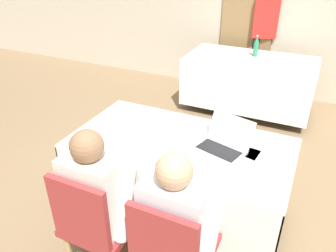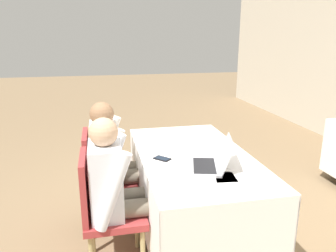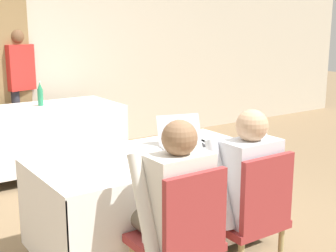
{
  "view_description": "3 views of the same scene",
  "coord_description": "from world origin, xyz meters",
  "px_view_note": "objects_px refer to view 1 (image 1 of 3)",
  "views": [
    {
      "loc": [
        0.81,
        -1.94,
        2.06
      ],
      "look_at": [
        0.0,
        -0.22,
        0.99
      ],
      "focal_mm": 35.0,
      "sensor_mm": 36.0,
      "label": 1
    },
    {
      "loc": [
        2.43,
        -0.74,
        1.68
      ],
      "look_at": [
        0.0,
        -0.22,
        0.99
      ],
      "focal_mm": 35.0,
      "sensor_mm": 36.0,
      "label": 2
    },
    {
      "loc": [
        -1.72,
        -2.71,
        1.67
      ],
      "look_at": [
        0.0,
        -0.22,
        0.99
      ],
      "focal_mm": 50.0,
      "sensor_mm": 36.0,
      "label": 3
    }
  ],
  "objects_px": {
    "chair_near_right": "(171,251)",
    "person_checkered_shirt": "(102,193)",
    "laptop": "(222,145)",
    "cell_phone": "(173,163)",
    "chair_near_left": "(95,222)",
    "person_red_shirt": "(263,33)",
    "person_white_shirt": "(179,219)",
    "water_bottle": "(256,47)"
  },
  "relations": [
    {
      "from": "chair_near_right",
      "to": "person_checkered_shirt",
      "type": "relative_size",
      "value": 0.77
    },
    {
      "from": "laptop",
      "to": "cell_phone",
      "type": "height_order",
      "value": "laptop"
    },
    {
      "from": "chair_near_left",
      "to": "person_red_shirt",
      "type": "bearing_deg",
      "value": -94.38
    },
    {
      "from": "cell_phone",
      "to": "person_checkered_shirt",
      "type": "bearing_deg",
      "value": -85.35
    },
    {
      "from": "laptop",
      "to": "person_white_shirt",
      "type": "height_order",
      "value": "person_white_shirt"
    },
    {
      "from": "water_bottle",
      "to": "chair_near_left",
      "type": "distance_m",
      "value": 3.18
    },
    {
      "from": "cell_phone",
      "to": "chair_near_left",
      "type": "distance_m",
      "value": 0.63
    },
    {
      "from": "chair_near_left",
      "to": "laptop",
      "type": "bearing_deg",
      "value": -126.97
    },
    {
      "from": "cell_phone",
      "to": "chair_near_left",
      "type": "bearing_deg",
      "value": -78.46
    },
    {
      "from": "person_checkered_shirt",
      "to": "cell_phone",
      "type": "bearing_deg",
      "value": -132.64
    },
    {
      "from": "water_bottle",
      "to": "chair_near_right",
      "type": "height_order",
      "value": "water_bottle"
    },
    {
      "from": "chair_near_left",
      "to": "person_white_shirt",
      "type": "relative_size",
      "value": 0.77
    },
    {
      "from": "chair_near_left",
      "to": "person_checkered_shirt",
      "type": "height_order",
      "value": "person_checkered_shirt"
    },
    {
      "from": "laptop",
      "to": "person_checkered_shirt",
      "type": "distance_m",
      "value": 0.91
    },
    {
      "from": "cell_phone",
      "to": "person_red_shirt",
      "type": "bearing_deg",
      "value": 138.17
    },
    {
      "from": "cell_phone",
      "to": "water_bottle",
      "type": "bearing_deg",
      "value": 137.68
    },
    {
      "from": "water_bottle",
      "to": "person_red_shirt",
      "type": "relative_size",
      "value": 0.17
    },
    {
      "from": "person_white_shirt",
      "to": "person_red_shirt",
      "type": "distance_m",
      "value": 3.68
    },
    {
      "from": "cell_phone",
      "to": "water_bottle",
      "type": "height_order",
      "value": "water_bottle"
    },
    {
      "from": "chair_near_left",
      "to": "person_checkered_shirt",
      "type": "xyz_separation_m",
      "value": [
        0.0,
        0.1,
        0.16
      ]
    },
    {
      "from": "person_white_shirt",
      "to": "laptop",
      "type": "bearing_deg",
      "value": -93.8
    },
    {
      "from": "water_bottle",
      "to": "person_white_shirt",
      "type": "relative_size",
      "value": 0.24
    },
    {
      "from": "person_red_shirt",
      "to": "person_checkered_shirt",
      "type": "bearing_deg",
      "value": -109.75
    },
    {
      "from": "chair_near_right",
      "to": "person_white_shirt",
      "type": "relative_size",
      "value": 0.77
    },
    {
      "from": "chair_near_left",
      "to": "cell_phone",
      "type": "bearing_deg",
      "value": -125.75
    },
    {
      "from": "person_checkered_shirt",
      "to": "person_red_shirt",
      "type": "xyz_separation_m",
      "value": [
        0.29,
        3.66,
        0.26
      ]
    },
    {
      "from": "cell_phone",
      "to": "person_red_shirt",
      "type": "relative_size",
      "value": 0.09
    },
    {
      "from": "laptop",
      "to": "cell_phone",
      "type": "bearing_deg",
      "value": -113.21
    },
    {
      "from": "laptop",
      "to": "chair_near_right",
      "type": "xyz_separation_m",
      "value": [
        -0.05,
        -0.78,
        -0.3
      ]
    },
    {
      "from": "water_bottle",
      "to": "person_checkered_shirt",
      "type": "relative_size",
      "value": 0.24
    },
    {
      "from": "laptop",
      "to": "person_red_shirt",
      "type": "xyz_separation_m",
      "value": [
        -0.3,
        2.98,
        0.13
      ]
    },
    {
      "from": "laptop",
      "to": "chair_near_right",
      "type": "relative_size",
      "value": 0.47
    },
    {
      "from": "cell_phone",
      "to": "water_bottle",
      "type": "relative_size",
      "value": 0.53
    },
    {
      "from": "chair_near_left",
      "to": "person_red_shirt",
      "type": "height_order",
      "value": "person_red_shirt"
    },
    {
      "from": "laptop",
      "to": "person_checkered_shirt",
      "type": "relative_size",
      "value": 0.36
    },
    {
      "from": "person_white_shirt",
      "to": "person_red_shirt",
      "type": "height_order",
      "value": "person_red_shirt"
    },
    {
      "from": "water_bottle",
      "to": "chair_near_left",
      "type": "height_order",
      "value": "water_bottle"
    },
    {
      "from": "person_red_shirt",
      "to": "chair_near_right",
      "type": "bearing_deg",
      "value": -101.38
    },
    {
      "from": "cell_phone",
      "to": "chair_near_right",
      "type": "relative_size",
      "value": 0.17
    },
    {
      "from": "cell_phone",
      "to": "person_red_shirt",
      "type": "distance_m",
      "value": 3.3
    },
    {
      "from": "chair_near_right",
      "to": "person_checkered_shirt",
      "type": "xyz_separation_m",
      "value": [
        -0.54,
        0.1,
        0.16
      ]
    },
    {
      "from": "water_bottle",
      "to": "person_white_shirt",
      "type": "height_order",
      "value": "person_white_shirt"
    }
  ]
}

